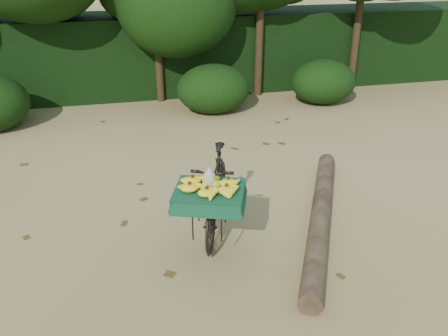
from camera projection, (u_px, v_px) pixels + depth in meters
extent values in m
plane|color=tan|center=(171.00, 223.00, 6.09)|extent=(80.00, 80.00, 0.00)
imported|color=black|center=(217.00, 192.00, 5.78)|extent=(1.04, 1.78, 1.03)
cube|color=black|center=(209.00, 191.00, 5.10)|extent=(0.50, 0.55, 0.03)
cube|color=#124424|center=(209.00, 189.00, 5.09)|extent=(0.91, 0.84, 0.01)
ellipsoid|color=#A09E26|center=(216.00, 185.00, 5.06)|extent=(0.10, 0.08, 0.11)
ellipsoid|color=#A09E26|center=(207.00, 183.00, 5.12)|extent=(0.10, 0.08, 0.11)
ellipsoid|color=#A09E26|center=(205.00, 187.00, 5.03)|extent=(0.10, 0.08, 0.11)
cylinder|color=#EAE5C6|center=(209.00, 181.00, 5.06)|extent=(0.12, 0.12, 0.15)
cylinder|color=brown|center=(321.00, 215.00, 6.04)|extent=(1.80, 3.18, 0.25)
cube|color=black|center=(134.00, 54.00, 11.25)|extent=(26.00, 1.80, 1.80)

